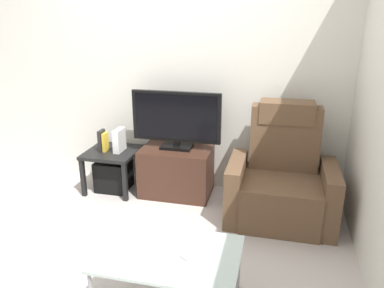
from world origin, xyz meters
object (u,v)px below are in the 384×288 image
at_px(book_middle, 105,142).
at_px(cell_phone, 192,254).
at_px(recliner_armchair, 282,180).
at_px(tv_stand, 176,171).
at_px(television, 176,119).
at_px(subwoofer_box, 114,175).
at_px(coffee_table, 169,256).
at_px(game_console, 119,140).
at_px(book_leftmost, 102,140).
at_px(side_table, 112,157).

relative_size(book_middle, cell_phone, 1.34).
bearing_deg(recliner_armchair, tv_stand, 172.55).
height_order(television, subwoofer_box, television).
relative_size(recliner_armchair, cell_phone, 7.20).
bearing_deg(coffee_table, subwoofer_box, 125.72).
bearing_deg(recliner_armchair, subwoofer_box, 178.67).
xyz_separation_m(subwoofer_box, game_console, (0.09, 0.01, 0.41)).
height_order(tv_stand, game_console, game_console).
relative_size(book_middle, game_console, 0.82).
relative_size(television, cell_phone, 6.20).
height_order(game_console, cell_phone, game_console).
distance_m(tv_stand, book_leftmost, 0.87).
distance_m(recliner_armchair, cell_phone, 1.46).
bearing_deg(game_console, side_table, -173.66).
height_order(television, game_console, television).
distance_m(recliner_armchair, side_table, 1.81).
distance_m(tv_stand, cell_phone, 1.69).
bearing_deg(game_console, subwoofer_box, -173.66).
distance_m(television, subwoofer_box, 0.98).
relative_size(tv_stand, cell_phone, 4.90).
relative_size(book_leftmost, coffee_table, 0.26).
bearing_deg(side_table, game_console, 6.34).
bearing_deg(recliner_armchair, cell_phone, -107.19).
distance_m(game_console, cell_phone, 1.95).
height_order(television, coffee_table, television).
xyz_separation_m(television, cell_phone, (0.55, -1.61, -0.42)).
relative_size(recliner_armchair, coffee_table, 1.20).
xyz_separation_m(tv_stand, cell_phone, (0.55, -1.59, 0.16)).
xyz_separation_m(recliner_armchair, coffee_table, (-0.69, -1.37, 0.01)).
bearing_deg(subwoofer_box, cell_phone, -50.66).
height_order(side_table, cell_phone, side_table).
height_order(recliner_armchair, game_console, recliner_armchair).
bearing_deg(coffee_table, side_table, 125.72).
bearing_deg(coffee_table, cell_phone, 4.06).
distance_m(book_middle, cell_phone, 2.02).
bearing_deg(book_middle, tv_stand, 5.08).
bearing_deg(recliner_armchair, book_leftmost, 179.56).
bearing_deg(television, side_table, -174.57).
distance_m(book_leftmost, book_middle, 0.04).
height_order(book_leftmost, coffee_table, book_leftmost).
bearing_deg(side_table, book_middle, -161.53).
relative_size(tv_stand, subwoofer_box, 2.20).
relative_size(book_leftmost, book_middle, 1.14).
distance_m(tv_stand, book_middle, 0.83).
height_order(recliner_armchair, book_leftmost, recliner_armchair).
bearing_deg(subwoofer_box, tv_stand, 3.90).
distance_m(television, book_leftmost, 0.86).
relative_size(recliner_armchair, book_leftmost, 4.69).
distance_m(television, side_table, 0.85).
bearing_deg(book_leftmost, tv_stand, 4.83).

